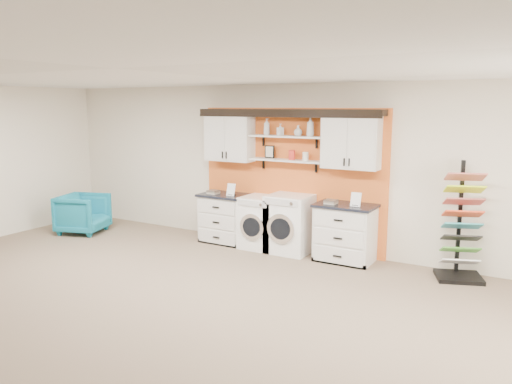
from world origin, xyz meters
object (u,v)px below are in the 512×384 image
Objects in this scene: washer at (262,222)px; armchair at (83,214)px; base_cabinet_right at (345,233)px; sample_rack at (460,242)px; base_cabinet_left at (226,218)px; dryer at (290,224)px.

washer is 1.08× the size of armchair.
sample_rack reaches higher than base_cabinet_right.
base_cabinet_right reaches higher than washer.
base_cabinet_right is 1.51m from washer.
dryer is at bearing -0.15° from base_cabinet_left.
dryer is at bearing 0.00° from washer.
base_cabinet_left is 1.00× the size of washer.
base_cabinet_right is at bearing 0.20° from dryer.
base_cabinet_right is 0.96× the size of dryer.
base_cabinet_left is 0.96× the size of base_cabinet_right.
dryer reaches higher than base_cabinet_left.
base_cabinet_right is at bearing 160.69° from sample_rack.
dryer is (-0.97, -0.00, 0.03)m from base_cabinet_right.
base_cabinet_right is (2.26, -0.00, 0.02)m from base_cabinet_left.
washer is 0.92× the size of dryer.
washer is at bearing -94.68° from armchair.
dryer reaches higher than armchair.
washer is at bearing -0.26° from base_cabinet_left.
sample_rack is at bearing 0.80° from dryer.
sample_rack reaches higher than dryer.
dryer is at bearing -179.80° from base_cabinet_right.
sample_rack reaches higher than base_cabinet_left.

